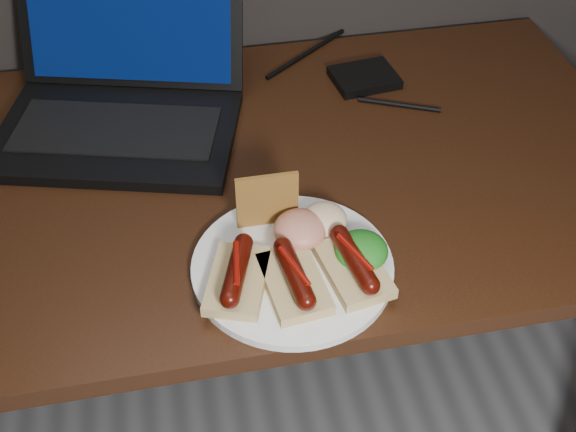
{
  "coord_description": "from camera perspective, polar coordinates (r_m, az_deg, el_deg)",
  "views": [
    {
      "loc": [
        -0.03,
        0.53,
        1.46
      ],
      "look_at": [
        0.1,
        1.19,
        0.82
      ],
      "focal_mm": 45.0,
      "sensor_mm": 36.0,
      "label": 1
    }
  ],
  "objects": [
    {
      "name": "plate",
      "position": [
        0.95,
        0.35,
        -4.02
      ],
      "size": [
        0.28,
        0.28,
        0.01
      ],
      "primitive_type": "cylinder",
      "rotation": [
        0.0,
        0.0,
        0.05
      ],
      "color": "white",
      "rests_on": "desk"
    },
    {
      "name": "salad_greens",
      "position": [
        0.94,
        5.82,
        -2.72
      ],
      "size": [
        0.07,
        0.07,
        0.04
      ],
      "primitive_type": "ellipsoid",
      "color": "#185711",
      "rests_on": "plate"
    },
    {
      "name": "laptop",
      "position": [
        1.22,
        -13.02,
        9.73
      ],
      "size": [
        0.45,
        0.42,
        0.25
      ],
      "color": "black",
      "rests_on": "desk"
    },
    {
      "name": "crispbread",
      "position": [
        0.97,
        -1.65,
        1.27
      ],
      "size": [
        0.08,
        0.01,
        0.08
      ],
      "primitive_type": "cube",
      "color": "#A2692C",
      "rests_on": "plate"
    },
    {
      "name": "coleslaw_mound",
      "position": [
        0.98,
        2.85,
        -0.28
      ],
      "size": [
        0.06,
        0.06,
        0.04
      ],
      "primitive_type": "ellipsoid",
      "color": "#F0E7CF",
      "rests_on": "plate"
    },
    {
      "name": "bread_sausage_center",
      "position": [
        0.91,
        0.48,
        -4.99
      ],
      "size": [
        0.08,
        0.12,
        0.04
      ],
      "color": "#D0B87A",
      "rests_on": "plate"
    },
    {
      "name": "bread_sausage_left",
      "position": [
        0.91,
        -4.03,
        -4.74
      ],
      "size": [
        0.1,
        0.13,
        0.04
      ],
      "color": "#D0B87A",
      "rests_on": "plate"
    },
    {
      "name": "hard_drive",
      "position": [
        1.31,
        6.05,
        10.83
      ],
      "size": [
        0.12,
        0.1,
        0.02
      ],
      "primitive_type": "cube",
      "rotation": [
        0.0,
        0.0,
        0.12
      ],
      "color": "black",
      "rests_on": "desk"
    },
    {
      "name": "desk",
      "position": [
        1.17,
        -6.56,
        0.11
      ],
      "size": [
        1.4,
        0.7,
        0.75
      ],
      "color": "black",
      "rests_on": "ground"
    },
    {
      "name": "desk_cables",
      "position": [
        1.23,
        -7.02,
        8.17
      ],
      "size": [
        0.89,
        0.38,
        0.01
      ],
      "color": "black",
      "rests_on": "desk"
    },
    {
      "name": "bread_sausage_right",
      "position": [
        0.93,
        5.21,
        -3.88
      ],
      "size": [
        0.09,
        0.13,
        0.04
      ],
      "color": "#D0B87A",
      "rests_on": "plate"
    },
    {
      "name": "salsa_mound",
      "position": [
        0.96,
        0.96,
        -1.04
      ],
      "size": [
        0.07,
        0.07,
        0.04
      ],
      "primitive_type": "ellipsoid",
      "color": "#A51016",
      "rests_on": "plate"
    }
  ]
}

